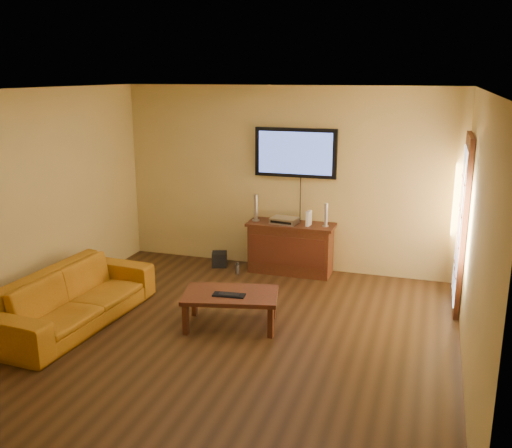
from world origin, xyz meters
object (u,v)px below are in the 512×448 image
at_px(subwoofer, 219,259).
at_px(keyboard, 229,295).
at_px(game_console, 309,218).
at_px(coffee_table, 231,297).
at_px(television, 296,153).
at_px(bottle, 237,269).
at_px(media_console, 291,248).
at_px(speaker_left, 256,209).
at_px(sofa, 74,289).
at_px(av_receiver, 284,220).
at_px(speaker_right, 326,216).

relative_size(subwoofer, keyboard, 0.58).
bearing_deg(game_console, subwoofer, -171.70).
bearing_deg(game_console, coffee_table, -96.46).
height_order(game_console, subwoofer, game_console).
bearing_deg(keyboard, television, 85.28).
xyz_separation_m(coffee_table, bottle, (-0.52, 1.69, -0.28)).
bearing_deg(subwoofer, bottle, -52.95).
bearing_deg(media_console, speaker_left, -179.04).
bearing_deg(television, speaker_left, -158.46).
distance_m(speaker_left, game_console, 0.81).
relative_size(media_console, bottle, 7.06).
xyz_separation_m(sofa, av_receiver, (1.88, 2.48, 0.36)).
bearing_deg(subwoofer, coffee_table, -83.27).
xyz_separation_m(television, subwoofer, (-1.10, -0.27, -1.64)).
height_order(speaker_right, game_console, speaker_right).
height_order(television, game_console, television).
bearing_deg(coffee_table, sofa, -165.11).
bearing_deg(coffee_table, bottle, 107.04).
relative_size(sofa, bottle, 12.18).
xyz_separation_m(game_console, subwoofer, (-1.37, -0.04, -0.74)).
xyz_separation_m(television, bottle, (-0.72, -0.54, -1.67)).
relative_size(game_console, subwoofer, 0.96).
bearing_deg(game_console, speaker_right, 10.54).
height_order(coffee_table, av_receiver, av_receiver).
bearing_deg(sofa, television, -32.61).
relative_size(media_console, speaker_right, 3.74).
bearing_deg(coffee_table, media_console, 84.38).
bearing_deg(av_receiver, subwoofer, -169.52).
bearing_deg(speaker_right, subwoofer, -178.06).
height_order(av_receiver, keyboard, av_receiver).
distance_m(speaker_right, av_receiver, 0.62).
distance_m(av_receiver, keyboard, 2.12).
distance_m(speaker_left, av_receiver, 0.46).
distance_m(subwoofer, keyboard, 2.25).
height_order(media_console, speaker_right, speaker_right).
height_order(media_console, speaker_left, speaker_left).
relative_size(television, bottle, 6.69).
bearing_deg(television, coffee_table, -95.11).
xyz_separation_m(coffee_table, sofa, (-1.78, -0.47, 0.07)).
relative_size(speaker_right, av_receiver, 0.91).
relative_size(television, sofa, 0.55).
xyz_separation_m(television, coffee_table, (-0.20, -2.23, -1.39)).
relative_size(television, speaker_right, 3.55).
relative_size(media_console, sofa, 0.58).
distance_m(game_console, subwoofer, 1.56).
bearing_deg(bottle, television, 36.89).
distance_m(television, speaker_right, 1.01).
height_order(sofa, speaker_left, speaker_left).
relative_size(media_console, television, 1.05).
bearing_deg(av_receiver, television, 74.41).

